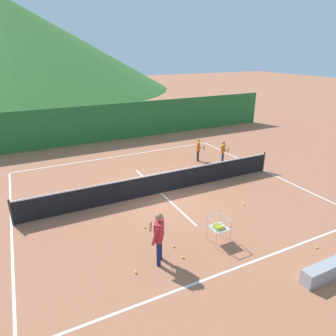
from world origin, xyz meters
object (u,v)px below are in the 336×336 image
object	(u,v)px
tennis_ball_6	(183,257)
courtside_bench	(324,272)
student_1	(223,150)
tennis_ball_2	(136,272)
tennis_ball_4	(244,204)
instructor	(159,233)
tennis_ball_0	(317,247)
tennis_ball_3	(145,227)
ball_cart	(219,227)
tennis_net	(161,183)
tennis_ball_1	(174,246)
student_0	(198,148)
tennis_ball_5	(262,176)

from	to	relation	value
tennis_ball_6	courtside_bench	world-z (taller)	courtside_bench
courtside_bench	student_1	bearing A→B (deg)	71.09
student_1	tennis_ball_2	world-z (taller)	student_1
tennis_ball_4	tennis_ball_2	bearing A→B (deg)	-161.45
instructor	tennis_ball_0	world-z (taller)	instructor
tennis_ball_3	ball_cart	bearing A→B (deg)	-45.20
tennis_ball_4	tennis_ball_6	distance (m)	4.37
tennis_ball_3	courtside_bench	world-z (taller)	courtside_bench
tennis_net	tennis_ball_0	distance (m)	6.58
student_1	tennis_ball_0	size ratio (longest dim) A/B	18.73
tennis_ball_1	tennis_ball_6	distance (m)	0.63
tennis_ball_3	tennis_ball_6	distance (m)	2.14
instructor	tennis_ball_1	bearing A→B (deg)	31.76
tennis_ball_4	student_0	bearing A→B (deg)	78.50
tennis_ball_4	tennis_ball_3	bearing A→B (deg)	176.90
tennis_net	tennis_ball_5	bearing A→B (deg)	-7.00
tennis_ball_1	tennis_ball_5	distance (m)	7.39
tennis_net	student_1	xyz separation A→B (m)	(4.80, 1.94, 0.27)
instructor	tennis_ball_4	size ratio (longest dim) A/B	24.92
student_0	tennis_ball_0	size ratio (longest dim) A/B	19.72
instructor	tennis_ball_0	size ratio (longest dim) A/B	24.92
student_0	ball_cart	world-z (taller)	student_0
ball_cart	tennis_ball_1	xyz separation A→B (m)	(-1.46, 0.40, -0.56)
instructor	tennis_ball_4	distance (m)	5.07
tennis_net	student_1	distance (m)	5.19
tennis_ball_1	courtside_bench	distance (m)	4.43
instructor	tennis_ball_0	distance (m)	5.24
student_1	courtside_bench	world-z (taller)	student_1
tennis_ball_0	tennis_ball_6	bearing A→B (deg)	160.10
ball_cart	tennis_ball_5	world-z (taller)	ball_cart
instructor	ball_cart	distance (m)	2.23
tennis_ball_2	tennis_ball_5	distance (m)	9.06
tennis_net	ball_cart	bearing A→B (deg)	-88.46
tennis_ball_3	tennis_ball_6	bearing A→B (deg)	-79.42
student_1	tennis_ball_3	distance (m)	7.86
student_0	courtside_bench	distance (m)	10.01
student_0	ball_cart	bearing A→B (deg)	-117.05
student_0	courtside_bench	size ratio (longest dim) A/B	0.89
student_1	tennis_ball_1	bearing A→B (deg)	-136.88
ball_cart	tennis_ball_0	bearing A→B (deg)	-32.86
instructor	tennis_ball_6	distance (m)	1.23
tennis_ball_3	courtside_bench	size ratio (longest dim) A/B	0.05
tennis_net	student_0	size ratio (longest dim) A/B	9.00
student_0	student_1	bearing A→B (deg)	-38.73
student_0	tennis_ball_5	world-z (taller)	student_0
ball_cart	tennis_ball_3	size ratio (longest dim) A/B	13.22
tennis_ball_0	tennis_ball_3	world-z (taller)	same
tennis_ball_6	instructor	bearing A→B (deg)	166.07
tennis_ball_6	student_0	bearing A→B (deg)	55.17
tennis_ball_2	tennis_ball_6	size ratio (longest dim) A/B	1.00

